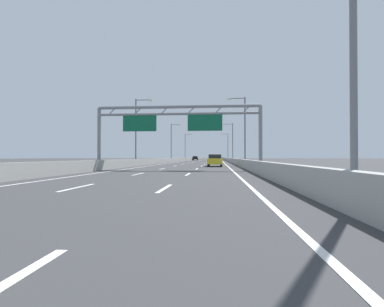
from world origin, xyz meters
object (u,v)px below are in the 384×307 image
streetlamp_right_distant (227,145)px  white_car (216,158)px  streetlamp_right_mid (243,127)px  streetlamp_left_distant (186,145)px  yellow_car (215,160)px  silver_car (216,159)px  streetlamp_right_near (344,10)px  streetlamp_left_far (172,140)px  streetlamp_left_mid (137,128)px  sign_gantry (176,121)px  streetlamp_right_far (232,140)px  black_car (195,158)px

streetlamp_right_distant → white_car: streetlamp_right_distant is taller
streetlamp_right_mid → streetlamp_left_distant: size_ratio=1.00×
yellow_car → white_car: bearing=90.1°
silver_car → white_car: white_car is taller
streetlamp_right_near → streetlamp_left_far: (-14.93, 62.86, 0.00)m
streetlamp_left_mid → streetlamp_left_far: size_ratio=1.00×
streetlamp_left_mid → streetlamp_right_distant: size_ratio=1.00×
streetlamp_right_mid → streetlamp_left_far: size_ratio=1.00×
streetlamp_right_near → streetlamp_left_mid: size_ratio=1.00×
streetlamp_left_distant → streetlamp_left_far: bearing=-90.0°
sign_gantry → streetlamp_right_distant: bearing=84.2°
streetlamp_right_near → white_car: 129.25m
streetlamp_left_far → streetlamp_left_mid: bearing=-90.0°
sign_gantry → streetlamp_right_mid: 14.09m
sign_gantry → streetlamp_left_mid: size_ratio=1.73×
streetlamp_left_far → streetlamp_left_distant: (0.00, 31.43, 0.00)m
sign_gantry → streetlamp_right_mid: streetlamp_right_mid is taller
streetlamp_right_near → streetlamp_left_mid: 34.80m
white_car → streetlamp_left_far: bearing=-99.4°
streetlamp_right_mid → streetlamp_right_far: bearing=90.0°
black_car → silver_car: size_ratio=0.96×
streetlamp_right_near → streetlamp_right_mid: same height
streetlamp_left_mid → yellow_car: bearing=-13.6°
streetlamp_right_near → white_car: bearing=91.8°
streetlamp_right_distant → black_car: size_ratio=2.25×
white_car → silver_car: bearing=-89.9°
yellow_car → sign_gantry: bearing=-112.1°
streetlamp_right_distant → yellow_car: size_ratio=2.14×
streetlamp_left_far → streetlamp_right_far: (14.93, 0.00, 0.00)m
streetlamp_left_mid → streetlamp_left_distant: 62.86m
black_car → sign_gantry: bearing=-87.1°
streetlamp_left_mid → streetlamp_left_far: (0.00, 31.43, 0.00)m
streetlamp_right_distant → yellow_car: (-3.88, -65.54, -4.61)m
streetlamp_right_near → streetlamp_right_far: 62.86m
streetlamp_right_distant → white_car: bearing=96.6°
streetlamp_right_mid → black_car: 59.95m
streetlamp_right_distant → streetlamp_right_mid: bearing=-90.0°
streetlamp_right_far → silver_car: (-3.85, -16.84, -4.65)m
streetlamp_left_mid → white_car: bearing=83.6°
streetlamp_right_mid → black_car: size_ratio=2.25×
black_car → silver_car: (7.31, -44.14, 0.01)m
streetlamp_right_near → silver_car: 46.41m
streetlamp_right_far → white_car: (-4.00, 66.24, -4.63)m
streetlamp_left_far → streetlamp_right_near: bearing=-76.6°
streetlamp_left_far → black_car: streetlamp_left_far is taller
streetlamp_left_mid → white_car: (10.93, 97.67, -4.63)m
streetlamp_right_far → streetlamp_left_distant: (-14.93, 31.43, 0.00)m
streetlamp_right_near → streetlamp_right_mid: 31.43m
streetlamp_left_mid → streetlamp_right_distant: (14.93, 62.86, 0.00)m
white_car → streetlamp_right_near: bearing=-88.2°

